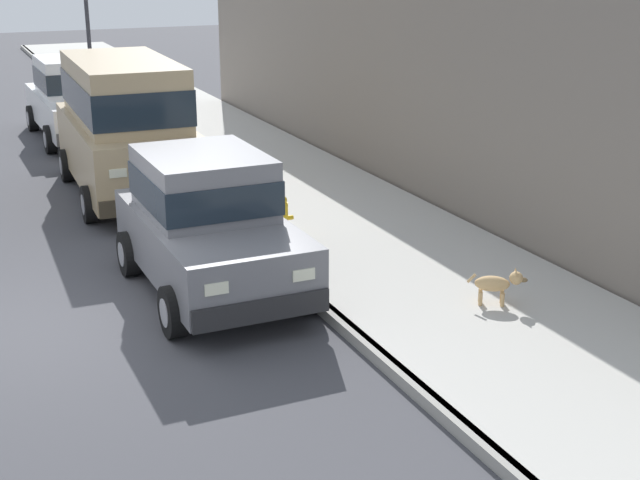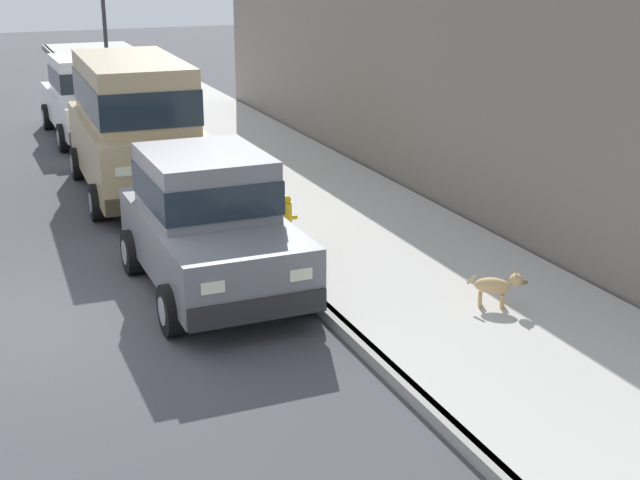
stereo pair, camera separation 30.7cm
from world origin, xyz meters
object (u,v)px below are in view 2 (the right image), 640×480
(car_grey_hatchback, at_px, (209,221))
(dog_tan, at_px, (497,285))
(car_white_sedan, at_px, (91,96))
(street_lamp, at_px, (103,0))
(fire_hydrant, at_px, (286,220))
(car_tan_van, at_px, (134,120))

(car_grey_hatchback, bearing_deg, dog_tan, -36.79)
(car_grey_hatchback, relative_size, car_white_sedan, 0.82)
(car_grey_hatchback, xyz_separation_m, street_lamp, (1.42, 16.30, 1.93))
(car_white_sedan, xyz_separation_m, fire_hydrant, (1.43, -9.73, -0.51))
(car_white_sedan, xyz_separation_m, street_lamp, (1.33, 5.41, 1.92))
(car_tan_van, bearing_deg, dog_tan, -68.41)
(car_white_sedan, bearing_deg, car_grey_hatchback, -90.48)
(car_tan_van, relative_size, fire_hydrant, 6.83)
(car_tan_van, distance_m, car_white_sedan, 5.63)
(dog_tan, bearing_deg, fire_hydrant, 114.00)
(fire_hydrant, height_order, street_lamp, street_lamp)
(dog_tan, height_order, fire_hydrant, fire_hydrant)
(car_tan_van, relative_size, street_lamp, 1.12)
(car_grey_hatchback, bearing_deg, car_white_sedan, 89.52)
(car_grey_hatchback, xyz_separation_m, dog_tan, (3.06, -2.28, -0.55))
(car_tan_van, distance_m, street_lamp, 11.21)
(car_tan_van, relative_size, dog_tan, 7.41)
(car_grey_hatchback, xyz_separation_m, car_tan_van, (0.07, 5.27, 0.42))
(car_grey_hatchback, bearing_deg, fire_hydrant, 37.37)
(car_tan_van, xyz_separation_m, street_lamp, (1.35, 11.03, 1.51))
(car_grey_hatchback, height_order, dog_tan, car_grey_hatchback)
(dog_tan, bearing_deg, car_white_sedan, 102.68)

